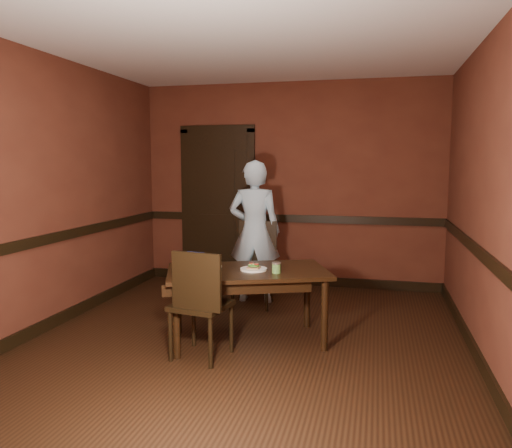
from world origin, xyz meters
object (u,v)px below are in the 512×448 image
at_px(sandwich_plate, 254,268).
at_px(cheese_saucer, 213,265).
at_px(sauce_jar, 276,268).
at_px(chair_near, 201,303).
at_px(food_tub, 193,257).
at_px(dining_table, 248,306).
at_px(chair_far, 253,264).
at_px(person, 255,231).

xyz_separation_m(sandwich_plate, cheese_saucer, (-0.40, 0.04, 0.00)).
distance_m(sandwich_plate, sauce_jar, 0.24).
xyz_separation_m(chair_near, food_tub, (-0.33, 0.69, 0.25)).
height_order(dining_table, chair_near, chair_near).
xyz_separation_m(chair_far, cheese_saucer, (-0.10, -1.11, 0.21)).
bearing_deg(chair_far, dining_table, -81.46).
bearing_deg(sandwich_plate, food_tub, 160.86).
xyz_separation_m(dining_table, cheese_saucer, (-0.34, 0.03, 0.36)).
bearing_deg(food_tub, sauce_jar, -7.65).
xyz_separation_m(person, cheese_saucer, (-0.07, -1.32, -0.14)).
relative_size(chair_far, sauce_jar, 10.12).
relative_size(chair_near, sandwich_plate, 3.84).
bearing_deg(dining_table, chair_near, -143.48).
bearing_deg(dining_table, food_tub, 138.11).
xyz_separation_m(dining_table, sandwich_plate, (0.06, -0.00, 0.35)).
relative_size(sauce_jar, cheese_saucer, 0.58).
relative_size(dining_table, food_tub, 6.33).
bearing_deg(cheese_saucer, person, 86.81).
xyz_separation_m(dining_table, person, (-0.27, 1.35, 0.50)).
height_order(sauce_jar, cheese_saucer, sauce_jar).
relative_size(chair_far, food_tub, 4.24).
height_order(person, cheese_saucer, person).
bearing_deg(cheese_saucer, sandwich_plate, -5.48).
xyz_separation_m(sauce_jar, cheese_saucer, (-0.62, 0.11, -0.03)).
distance_m(cheese_saucer, food_tub, 0.34).
xyz_separation_m(chair_far, sandwich_plate, (0.30, -1.15, 0.21)).
distance_m(chair_far, sandwich_plate, 1.21).
bearing_deg(sandwich_plate, person, 103.49).
bearing_deg(food_tub, dining_table, -9.40).
xyz_separation_m(chair_near, cheese_saucer, (-0.05, 0.49, 0.23)).
height_order(dining_table, chair_far, chair_far).
relative_size(dining_table, cheese_saucer, 8.80).
bearing_deg(sandwich_plate, chair_far, 104.45).
height_order(sandwich_plate, cheese_saucer, sandwich_plate).
bearing_deg(food_tub, chair_far, 78.37).
distance_m(dining_table, sauce_jar, 0.48).
bearing_deg(chair_near, sandwich_plate, -117.69).
xyz_separation_m(chair_far, chair_near, (-0.05, -1.60, -0.01)).
bearing_deg(chair_near, dining_table, -112.34).
bearing_deg(sauce_jar, chair_near, -146.27).
distance_m(sauce_jar, food_tub, 0.95).
height_order(person, sandwich_plate, person).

